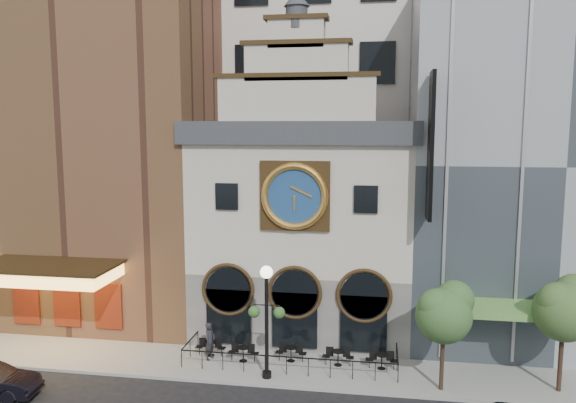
{
  "coord_description": "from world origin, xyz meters",
  "views": [
    {
      "loc": [
        4.14,
        -24.25,
        12.1
      ],
      "look_at": [
        -0.7,
        6.0,
        7.97
      ],
      "focal_mm": 35.0,
      "sensor_mm": 36.0,
      "label": 1
    }
  ],
  "objects_px": {
    "bistro_4": "(382,360)",
    "pedestrian": "(210,341)",
    "bistro_1": "(243,353)",
    "bistro_2": "(291,353)",
    "lamppost": "(267,309)",
    "bistro_0": "(210,347)",
    "tree_left": "(445,311)",
    "bistro_3": "(338,357)",
    "tree_right": "(565,307)"
  },
  "relations": [
    {
      "from": "bistro_4",
      "to": "pedestrian",
      "type": "bearing_deg",
      "value": -178.6
    },
    {
      "from": "bistro_1",
      "to": "bistro_4",
      "type": "xyz_separation_m",
      "value": [
        6.99,
        0.2,
        0.0
      ]
    },
    {
      "from": "bistro_2",
      "to": "lamppost",
      "type": "relative_size",
      "value": 0.29
    },
    {
      "from": "bistro_0",
      "to": "tree_left",
      "type": "xyz_separation_m",
      "value": [
        11.57,
        -1.96,
        3.24
      ]
    },
    {
      "from": "bistro_2",
      "to": "bistro_3",
      "type": "distance_m",
      "value": 2.41
    },
    {
      "from": "bistro_1",
      "to": "pedestrian",
      "type": "relative_size",
      "value": 0.81
    },
    {
      "from": "bistro_0",
      "to": "bistro_2",
      "type": "height_order",
      "value": "same"
    },
    {
      "from": "pedestrian",
      "to": "tree_left",
      "type": "xyz_separation_m",
      "value": [
        11.45,
        -1.53,
        2.73
      ]
    },
    {
      "from": "bistro_3",
      "to": "lamppost",
      "type": "distance_m",
      "value": 4.78
    },
    {
      "from": "bistro_0",
      "to": "bistro_2",
      "type": "xyz_separation_m",
      "value": [
        4.27,
        -0.03,
        0.0
      ]
    },
    {
      "from": "bistro_2",
      "to": "bistro_4",
      "type": "distance_m",
      "value": 4.58
    },
    {
      "from": "bistro_3",
      "to": "bistro_2",
      "type": "bearing_deg",
      "value": 177.1
    },
    {
      "from": "bistro_4",
      "to": "tree_left",
      "type": "distance_m",
      "value": 4.57
    },
    {
      "from": "bistro_3",
      "to": "tree_right",
      "type": "relative_size",
      "value": 0.29
    },
    {
      "from": "tree_right",
      "to": "bistro_4",
      "type": "bearing_deg",
      "value": 172.64
    },
    {
      "from": "tree_left",
      "to": "tree_right",
      "type": "relative_size",
      "value": 0.94
    },
    {
      "from": "bistro_2",
      "to": "tree_left",
      "type": "relative_size",
      "value": 0.31
    },
    {
      "from": "bistro_0",
      "to": "pedestrian",
      "type": "bearing_deg",
      "value": -75.27
    },
    {
      "from": "bistro_1",
      "to": "bistro_3",
      "type": "xyz_separation_m",
      "value": [
        4.83,
        0.27,
        0.0
      ]
    },
    {
      "from": "bistro_1",
      "to": "bistro_3",
      "type": "height_order",
      "value": "same"
    },
    {
      "from": "lamppost",
      "to": "pedestrian",
      "type": "bearing_deg",
      "value": 150.73
    },
    {
      "from": "bistro_3",
      "to": "bistro_1",
      "type": "bearing_deg",
      "value": -176.74
    },
    {
      "from": "tree_right",
      "to": "bistro_0",
      "type": "bearing_deg",
      "value": 175.74
    },
    {
      "from": "bistro_0",
      "to": "pedestrian",
      "type": "relative_size",
      "value": 0.81
    },
    {
      "from": "pedestrian",
      "to": "tree_right",
      "type": "relative_size",
      "value": 0.36
    },
    {
      "from": "bistro_1",
      "to": "bistro_3",
      "type": "relative_size",
      "value": 1.0
    },
    {
      "from": "bistro_2",
      "to": "bistro_0",
      "type": "bearing_deg",
      "value": 179.59
    },
    {
      "from": "bistro_0",
      "to": "pedestrian",
      "type": "height_order",
      "value": "pedestrian"
    },
    {
      "from": "bistro_3",
      "to": "pedestrian",
      "type": "height_order",
      "value": "pedestrian"
    },
    {
      "from": "bistro_4",
      "to": "lamppost",
      "type": "bearing_deg",
      "value": -161.26
    },
    {
      "from": "bistro_4",
      "to": "tree_left",
      "type": "height_order",
      "value": "tree_left"
    },
    {
      "from": "bistro_0",
      "to": "bistro_3",
      "type": "distance_m",
      "value": 6.69
    },
    {
      "from": "bistro_4",
      "to": "tree_right",
      "type": "height_order",
      "value": "tree_right"
    },
    {
      "from": "lamppost",
      "to": "bistro_2",
      "type": "bearing_deg",
      "value": 64.17
    },
    {
      "from": "lamppost",
      "to": "tree_right",
      "type": "height_order",
      "value": "lamppost"
    },
    {
      "from": "lamppost",
      "to": "tree_right",
      "type": "xyz_separation_m",
      "value": [
        13.43,
        0.81,
        0.56
      ]
    },
    {
      "from": "bistro_1",
      "to": "bistro_2",
      "type": "bearing_deg",
      "value": 9.32
    },
    {
      "from": "tree_right",
      "to": "bistro_3",
      "type": "bearing_deg",
      "value": 173.81
    },
    {
      "from": "pedestrian",
      "to": "bistro_2",
      "type": "bearing_deg",
      "value": -70.24
    },
    {
      "from": "tree_right",
      "to": "bistro_1",
      "type": "bearing_deg",
      "value": 176.84
    },
    {
      "from": "tree_left",
      "to": "bistro_0",
      "type": "bearing_deg",
      "value": 170.38
    },
    {
      "from": "bistro_2",
      "to": "pedestrian",
      "type": "distance_m",
      "value": 4.21
    },
    {
      "from": "pedestrian",
      "to": "lamppost",
      "type": "distance_m",
      "value": 4.41
    },
    {
      "from": "bistro_1",
      "to": "bistro_4",
      "type": "relative_size",
      "value": 1.0
    },
    {
      "from": "pedestrian",
      "to": "lamppost",
      "type": "xyz_separation_m",
      "value": [
        3.31,
        -1.63,
        2.42
      ]
    },
    {
      "from": "pedestrian",
      "to": "tree_left",
      "type": "height_order",
      "value": "tree_left"
    },
    {
      "from": "lamppost",
      "to": "tree_left",
      "type": "bearing_deg",
      "value": -2.33
    },
    {
      "from": "bistro_4",
      "to": "pedestrian",
      "type": "height_order",
      "value": "pedestrian"
    },
    {
      "from": "bistro_2",
      "to": "lamppost",
      "type": "bearing_deg",
      "value": -112.78
    },
    {
      "from": "bistro_0",
      "to": "lamppost",
      "type": "height_order",
      "value": "lamppost"
    }
  ]
}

